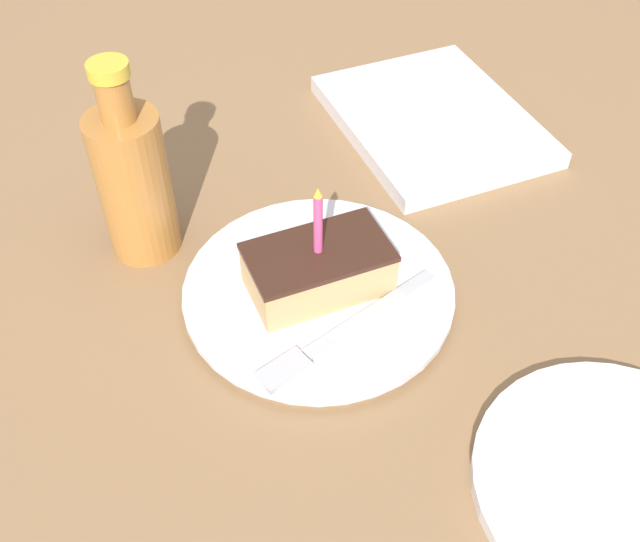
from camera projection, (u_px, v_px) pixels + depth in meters
name	position (u px, v px, depth m)	size (l,w,h in m)	color
ground_plane	(346.00, 305.00, 0.73)	(2.40, 2.40, 0.04)	olive
plate	(320.00, 295.00, 0.70)	(0.25, 0.25, 0.02)	silver
cake_slice	(320.00, 271.00, 0.67)	(0.07, 0.13, 0.12)	tan
fork	(339.00, 334.00, 0.65)	(0.07, 0.19, 0.00)	#B2B2B7
bottle	(133.00, 180.00, 0.70)	(0.07, 0.07, 0.21)	#B27233
side_plate	(621.00, 487.00, 0.56)	(0.23, 0.23, 0.01)	silver
marble_board	(432.00, 120.00, 0.89)	(0.26, 0.21, 0.02)	silver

